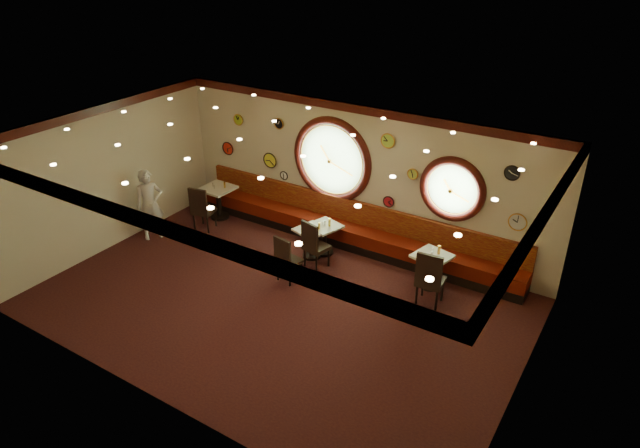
# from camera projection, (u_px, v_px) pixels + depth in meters

# --- Properties ---
(floor) EXTENTS (9.00, 6.00, 0.00)m
(floor) POSITION_uv_depth(u_px,v_px,m) (277.00, 303.00, 10.94)
(floor) COLOR black
(floor) RESTS_ON ground
(ceiling) EXTENTS (9.00, 6.00, 0.02)m
(ceiling) POSITION_uv_depth(u_px,v_px,m) (271.00, 145.00, 9.47)
(ceiling) COLOR gold
(ceiling) RESTS_ON wall_back
(wall_back) EXTENTS (9.00, 0.02, 3.20)m
(wall_back) POSITION_uv_depth(u_px,v_px,m) (356.00, 176.00, 12.46)
(wall_back) COLOR beige
(wall_back) RESTS_ON floor
(wall_front) EXTENTS (9.00, 0.02, 3.20)m
(wall_front) POSITION_uv_depth(u_px,v_px,m) (147.00, 315.00, 7.95)
(wall_front) COLOR beige
(wall_front) RESTS_ON floor
(wall_left) EXTENTS (0.02, 6.00, 3.20)m
(wall_left) POSITION_uv_depth(u_px,v_px,m) (107.00, 178.00, 12.34)
(wall_left) COLOR beige
(wall_left) RESTS_ON floor
(wall_right) EXTENTS (0.02, 6.00, 3.20)m
(wall_right) POSITION_uv_depth(u_px,v_px,m) (530.00, 309.00, 8.07)
(wall_right) COLOR beige
(wall_right) RESTS_ON floor
(molding_back) EXTENTS (9.00, 0.10, 0.18)m
(molding_back) POSITION_uv_depth(u_px,v_px,m) (356.00, 109.00, 11.73)
(molding_back) COLOR #380D0A
(molding_back) RESTS_ON wall_back
(molding_front) EXTENTS (9.00, 0.10, 0.18)m
(molding_front) POSITION_uv_depth(u_px,v_px,m) (133.00, 217.00, 7.30)
(molding_front) COLOR #380D0A
(molding_front) RESTS_ON wall_back
(molding_left) EXTENTS (0.10, 6.00, 0.18)m
(molding_left) POSITION_uv_depth(u_px,v_px,m) (96.00, 110.00, 11.62)
(molding_left) COLOR #380D0A
(molding_left) RESTS_ON wall_back
(molding_right) EXTENTS (0.10, 6.00, 0.18)m
(molding_right) POSITION_uv_depth(u_px,v_px,m) (546.00, 213.00, 7.40)
(molding_right) COLOR #380D0A
(molding_right) RESTS_ON wall_back
(banquette_base) EXTENTS (8.00, 0.55, 0.20)m
(banquette_base) POSITION_uv_depth(u_px,v_px,m) (348.00, 241.00, 12.94)
(banquette_base) COLOR black
(banquette_base) RESTS_ON floor
(banquette_seat) EXTENTS (8.00, 0.55, 0.30)m
(banquette_seat) POSITION_uv_depth(u_px,v_px,m) (348.00, 231.00, 12.82)
(banquette_seat) COLOR #551007
(banquette_seat) RESTS_ON banquette_base
(banquette_back) EXTENTS (8.00, 0.10, 0.55)m
(banquette_back) POSITION_uv_depth(u_px,v_px,m) (353.00, 212.00, 12.81)
(banquette_back) COLOR #62070B
(banquette_back) RESTS_ON wall_back
(porthole_left_glass) EXTENTS (1.66, 0.02, 1.66)m
(porthole_left_glass) POSITION_uv_depth(u_px,v_px,m) (332.00, 160.00, 12.63)
(porthole_left_glass) COLOR #7FAD67
(porthole_left_glass) RESTS_ON wall_back
(porthole_left_frame) EXTENTS (1.98, 0.18, 1.98)m
(porthole_left_frame) POSITION_uv_depth(u_px,v_px,m) (332.00, 160.00, 12.61)
(porthole_left_frame) COLOR #380D0A
(porthole_left_frame) RESTS_ON wall_back
(porthole_left_ring) EXTENTS (1.61, 0.03, 1.61)m
(porthole_left_ring) POSITION_uv_depth(u_px,v_px,m) (331.00, 160.00, 12.59)
(porthole_left_ring) COLOR gold
(porthole_left_ring) RESTS_ON wall_back
(porthole_right_glass) EXTENTS (1.10, 0.02, 1.10)m
(porthole_right_glass) POSITION_uv_depth(u_px,v_px,m) (452.00, 189.00, 11.32)
(porthole_right_glass) COLOR #7FAD67
(porthole_right_glass) RESTS_ON wall_back
(porthole_right_frame) EXTENTS (1.38, 0.18, 1.38)m
(porthole_right_frame) POSITION_uv_depth(u_px,v_px,m) (452.00, 189.00, 11.31)
(porthole_right_frame) COLOR #380D0A
(porthole_right_frame) RESTS_ON wall_back
(porthole_right_ring) EXTENTS (1.09, 0.03, 1.09)m
(porthole_right_ring) POSITION_uv_depth(u_px,v_px,m) (452.00, 190.00, 11.29)
(porthole_right_ring) COLOR gold
(porthole_right_ring) RESTS_ON wall_back
(wall_clock_0) EXTENTS (0.30, 0.03, 0.30)m
(wall_clock_0) POSITION_uv_depth(u_px,v_px,m) (388.00, 141.00, 11.64)
(wall_clock_0) COLOR #ABDF45
(wall_clock_0) RESTS_ON wall_back
(wall_clock_1) EXTENTS (0.22, 0.03, 0.22)m
(wall_clock_1) POSITION_uv_depth(u_px,v_px,m) (413.00, 174.00, 11.63)
(wall_clock_1) COLOR #C6D246
(wall_clock_1) RESTS_ON wall_back
(wall_clock_2) EXTENTS (0.32, 0.03, 0.32)m
(wall_clock_2) POSITION_uv_depth(u_px,v_px,m) (228.00, 148.00, 14.16)
(wall_clock_2) COLOR red
(wall_clock_2) RESTS_ON wall_back
(wall_clock_3) EXTENTS (0.24, 0.03, 0.24)m
(wall_clock_3) POSITION_uv_depth(u_px,v_px,m) (279.00, 124.00, 12.99)
(wall_clock_3) COLOR black
(wall_clock_3) RESTS_ON wall_back
(wall_clock_4) EXTENTS (0.26, 0.03, 0.26)m
(wall_clock_4) POSITION_uv_depth(u_px,v_px,m) (238.00, 120.00, 13.60)
(wall_clock_4) COLOR #A5C327
(wall_clock_4) RESTS_ON wall_back
(wall_clock_5) EXTENTS (0.34, 0.03, 0.34)m
(wall_clock_5) POSITION_uv_depth(u_px,v_px,m) (518.00, 222.00, 10.82)
(wall_clock_5) COLOR silver
(wall_clock_5) RESTS_ON wall_back
(wall_clock_6) EXTENTS (0.28, 0.03, 0.28)m
(wall_clock_6) POSITION_uv_depth(u_px,v_px,m) (512.00, 173.00, 10.50)
(wall_clock_6) COLOR black
(wall_clock_6) RESTS_ON wall_back
(wall_clock_7) EXTENTS (0.36, 0.03, 0.36)m
(wall_clock_7) POSITION_uv_depth(u_px,v_px,m) (270.00, 160.00, 13.57)
(wall_clock_7) COLOR yellow
(wall_clock_7) RESTS_ON wall_back
(wall_clock_8) EXTENTS (0.24, 0.03, 0.24)m
(wall_clock_8) POSITION_uv_depth(u_px,v_px,m) (389.00, 202.00, 12.21)
(wall_clock_8) COLOR red
(wall_clock_8) RESTS_ON wall_back
(wall_clock_9) EXTENTS (0.20, 0.03, 0.20)m
(wall_clock_9) POSITION_uv_depth(u_px,v_px,m) (284.00, 175.00, 13.51)
(wall_clock_9) COLOR white
(wall_clock_9) RESTS_ON wall_back
(table_a) EXTENTS (0.76, 0.76, 0.81)m
(table_a) POSITION_uv_depth(u_px,v_px,m) (218.00, 199.00, 13.98)
(table_a) COLOR black
(table_a) RESTS_ON floor
(table_b) EXTENTS (0.77, 0.77, 0.68)m
(table_b) POSITION_uv_depth(u_px,v_px,m) (311.00, 240.00, 12.31)
(table_b) COLOR black
(table_b) RESTS_ON floor
(table_c) EXTENTS (0.79, 0.79, 0.69)m
(table_c) POSITION_uv_depth(u_px,v_px,m) (324.00, 236.00, 12.45)
(table_c) COLOR black
(table_c) RESTS_ON floor
(table_d) EXTENTS (0.79, 0.79, 0.72)m
(table_d) POSITION_uv_depth(u_px,v_px,m) (431.00, 267.00, 11.27)
(table_d) COLOR black
(table_d) RESTS_ON floor
(chair_a) EXTENTS (0.54, 0.54, 0.68)m
(chair_a) POSITION_uv_depth(u_px,v_px,m) (201.00, 206.00, 13.33)
(chair_a) COLOR black
(chair_a) RESTS_ON floor
(chair_b) EXTENTS (0.49, 0.49, 0.63)m
(chair_b) POSITION_uv_depth(u_px,v_px,m) (286.00, 257.00, 11.36)
(chair_b) COLOR black
(chair_b) RESTS_ON floor
(chair_c) EXTENTS (0.55, 0.55, 0.67)m
(chair_c) POSITION_uv_depth(u_px,v_px,m) (313.00, 242.00, 11.82)
(chair_c) COLOR black
(chair_c) RESTS_ON floor
(chair_d) EXTENTS (0.53, 0.53, 0.73)m
(chair_d) POSITION_uv_depth(u_px,v_px,m) (430.00, 276.00, 10.57)
(chair_d) COLOR black
(chair_d) RESTS_ON floor
(condiment_a_salt) EXTENTS (0.03, 0.03, 0.10)m
(condiment_a_salt) POSITION_uv_depth(u_px,v_px,m) (213.00, 185.00, 13.88)
(condiment_a_salt) COLOR silver
(condiment_a_salt) RESTS_ON table_a
(condiment_b_salt) EXTENTS (0.03, 0.03, 0.09)m
(condiment_b_salt) POSITION_uv_depth(u_px,v_px,m) (312.00, 225.00, 12.27)
(condiment_b_salt) COLOR silver
(condiment_b_salt) RESTS_ON table_b
(condiment_c_salt) EXTENTS (0.03, 0.03, 0.09)m
(condiment_c_salt) POSITION_uv_depth(u_px,v_px,m) (322.00, 223.00, 12.33)
(condiment_c_salt) COLOR silver
(condiment_c_salt) RESTS_ON table_c
(condiment_d_salt) EXTENTS (0.04, 0.04, 0.10)m
(condiment_d_salt) POSITION_uv_depth(u_px,v_px,m) (433.00, 250.00, 11.21)
(condiment_d_salt) COLOR silver
(condiment_d_salt) RESTS_ON table_d
(condiment_a_pepper) EXTENTS (0.03, 0.03, 0.09)m
(condiment_a_pepper) POSITION_uv_depth(u_px,v_px,m) (214.00, 187.00, 13.77)
(condiment_a_pepper) COLOR silver
(condiment_a_pepper) RESTS_ON table_a
(condiment_b_pepper) EXTENTS (0.03, 0.03, 0.09)m
(condiment_b_pepper) POSITION_uv_depth(u_px,v_px,m) (314.00, 228.00, 12.16)
(condiment_b_pepper) COLOR silver
(condiment_b_pepper) RESTS_ON table_b
(condiment_c_pepper) EXTENTS (0.04, 0.04, 0.11)m
(condiment_c_pepper) POSITION_uv_depth(u_px,v_px,m) (325.00, 223.00, 12.32)
(condiment_c_pepper) COLOR #BABABE
(condiment_c_pepper) RESTS_ON table_c
(condiment_d_pepper) EXTENTS (0.04, 0.04, 0.11)m
(condiment_d_pepper) POSITION_uv_depth(u_px,v_px,m) (432.00, 254.00, 11.08)
(condiment_d_pepper) COLOR silver
(condiment_d_pepper) RESTS_ON table_d
(condiment_a_bottle) EXTENTS (0.05, 0.05, 0.15)m
(condiment_a_bottle) POSITION_uv_depth(u_px,v_px,m) (225.00, 185.00, 13.81)
(condiment_a_bottle) COLOR gold
(condiment_a_bottle) RESTS_ON table_a
(condiment_b_bottle) EXTENTS (0.05, 0.05, 0.15)m
(condiment_b_bottle) POSITION_uv_depth(u_px,v_px,m) (319.00, 226.00, 12.16)
(condiment_b_bottle) COLOR gold
(condiment_b_bottle) RESTS_ON table_b
(condiment_c_bottle) EXTENTS (0.06, 0.06, 0.18)m
(condiment_c_bottle) POSITION_uv_depth(u_px,v_px,m) (329.00, 222.00, 12.26)
(condiment_c_bottle) COLOR yellow
(condiment_c_bottle) RESTS_ON table_c
(condiment_d_bottle) EXTENTS (0.06, 0.06, 0.18)m
(condiment_d_bottle) POSITION_uv_depth(u_px,v_px,m) (439.00, 250.00, 11.14)
(condiment_d_bottle) COLOR gold
(condiment_d_bottle) RESTS_ON table_d
(waiter) EXTENTS (0.65, 0.73, 1.67)m
(waiter) POSITION_uv_depth(u_px,v_px,m) (150.00, 205.00, 12.93)
(waiter) COLOR silver
(waiter) RESTS_ON floor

